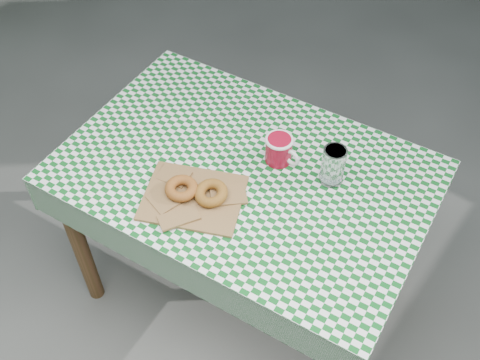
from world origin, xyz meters
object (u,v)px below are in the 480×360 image
object	(u,v)px
paper_bag	(193,197)
table	(244,238)
coffee_mug	(279,149)
drinking_glass	(333,165)

from	to	relation	value
paper_bag	table	bearing A→B (deg)	74.97
coffee_mug	paper_bag	bearing A→B (deg)	-106.04
table	drinking_glass	world-z (taller)	drinking_glass
table	paper_bag	size ratio (longest dim) A/B	3.84
paper_bag	drinking_glass	bearing A→B (deg)	48.12
table	drinking_glass	distance (m)	0.53
table	coffee_mug	distance (m)	0.45
paper_bag	drinking_glass	xyz separation A→B (m)	(0.30, 0.33, 0.06)
paper_bag	coffee_mug	size ratio (longest dim) A/B	1.76
paper_bag	coffee_mug	xyz separation A→B (m)	(0.11, 0.30, 0.04)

